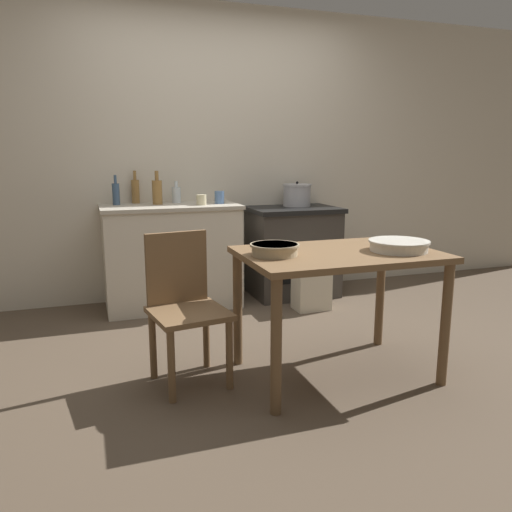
% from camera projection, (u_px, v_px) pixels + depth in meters
% --- Properties ---
extents(ground_plane, '(14.00, 14.00, 0.00)m').
position_uv_depth(ground_plane, '(278.00, 353.00, 3.26)').
color(ground_plane, brown).
extents(wall_back, '(8.00, 0.07, 2.55)m').
position_uv_depth(wall_back, '(215.00, 154.00, 4.48)').
color(wall_back, beige).
rests_on(wall_back, ground_plane).
extents(counter_cabinet, '(1.13, 0.59, 0.86)m').
position_uv_depth(counter_cabinet, '(172.00, 256.00, 4.21)').
color(counter_cabinet, beige).
rests_on(counter_cabinet, ground_plane).
extents(stove, '(0.79, 0.60, 0.81)m').
position_uv_depth(stove, '(293.00, 251.00, 4.56)').
color(stove, '#38332D').
rests_on(stove, ground_plane).
extents(work_table, '(1.10, 0.74, 0.74)m').
position_uv_depth(work_table, '(338.00, 269.00, 2.83)').
color(work_table, brown).
rests_on(work_table, ground_plane).
extents(chair, '(0.46, 0.46, 0.84)m').
position_uv_depth(chair, '(185.00, 303.00, 2.80)').
color(chair, brown).
rests_on(chair, ground_plane).
extents(flour_sack, '(0.29, 0.20, 0.36)m').
position_uv_depth(flour_sack, '(311.00, 288.00, 4.15)').
color(flour_sack, beige).
rests_on(flour_sack, ground_plane).
extents(stock_pot, '(0.26, 0.26, 0.23)m').
position_uv_depth(stock_pot, '(297.00, 195.00, 4.56)').
color(stock_pot, '#A8A8AD').
rests_on(stock_pot, stove).
extents(mixing_bowl_large, '(0.34, 0.34, 0.06)m').
position_uv_depth(mixing_bowl_large, '(399.00, 245.00, 2.81)').
color(mixing_bowl_large, silver).
rests_on(mixing_bowl_large, work_table).
extents(mixing_bowl_small, '(0.27, 0.27, 0.06)m').
position_uv_depth(mixing_bowl_small, '(275.00, 249.00, 2.69)').
color(mixing_bowl_small, tan).
rests_on(mixing_bowl_small, work_table).
extents(bottle_far_left, '(0.06, 0.06, 0.24)m').
position_uv_depth(bottle_far_left, '(116.00, 193.00, 4.10)').
color(bottle_far_left, '#3D5675').
rests_on(bottle_far_left, counter_cabinet).
extents(bottle_left, '(0.08, 0.08, 0.28)m').
position_uv_depth(bottle_left, '(157.00, 192.00, 4.13)').
color(bottle_left, olive).
rests_on(bottle_left, counter_cabinet).
extents(bottle_mid_left, '(0.07, 0.07, 0.28)m').
position_uv_depth(bottle_mid_left, '(135.00, 191.00, 4.23)').
color(bottle_mid_left, olive).
rests_on(bottle_mid_left, counter_cabinet).
extents(bottle_center_left, '(0.08, 0.08, 0.19)m').
position_uv_depth(bottle_center_left, '(176.00, 194.00, 4.28)').
color(bottle_center_left, silver).
rests_on(bottle_center_left, counter_cabinet).
extents(cup_center, '(0.08, 0.08, 0.10)m').
position_uv_depth(cup_center, '(219.00, 197.00, 4.21)').
color(cup_center, '#4C6B99').
rests_on(cup_center, counter_cabinet).
extents(cup_center_right, '(0.08, 0.08, 0.08)m').
position_uv_depth(cup_center_right, '(201.00, 200.00, 4.10)').
color(cup_center_right, beige).
rests_on(cup_center_right, counter_cabinet).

